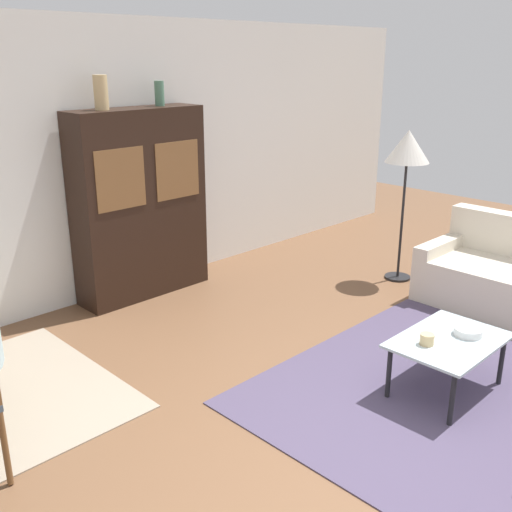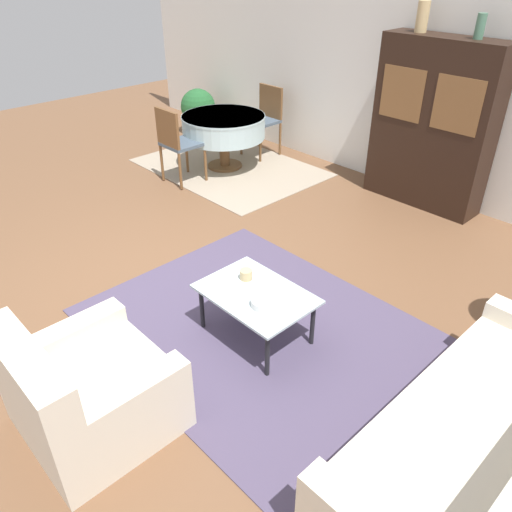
{
  "view_description": "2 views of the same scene",
  "coord_description": "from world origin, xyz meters",
  "px_view_note": "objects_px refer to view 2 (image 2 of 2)",
  "views": [
    {
      "loc": [
        -2.71,
        -1.53,
        2.35
      ],
      "look_at": [
        0.2,
        1.4,
        0.95
      ],
      "focal_mm": 42.0,
      "sensor_mm": 36.0,
      "label": 1
    },
    {
      "loc": [
        3.19,
        -1.88,
        2.66
      ],
      "look_at": [
        0.98,
        0.22,
        0.75
      ],
      "focal_mm": 35.0,
      "sensor_mm": 36.0,
      "label": 2
    }
  ],
  "objects_px": {
    "armchair": "(87,393)",
    "bowl": "(265,302)",
    "dining_chair_far": "(265,116)",
    "coffee_table": "(256,297)",
    "display_cabinet": "(432,125)",
    "dining_table": "(224,127)",
    "dining_chair_near": "(176,140)",
    "potted_plant": "(198,109)",
    "couch": "(493,449)",
    "cup": "(246,274)",
    "vase_short": "(480,26)",
    "vase_tall": "(423,17)"
  },
  "relations": [
    {
      "from": "couch",
      "to": "potted_plant",
      "type": "relative_size",
      "value": 2.96
    },
    {
      "from": "coffee_table",
      "to": "cup",
      "type": "height_order",
      "value": "cup"
    },
    {
      "from": "armchair",
      "to": "dining_chair_far",
      "type": "height_order",
      "value": "dining_chair_far"
    },
    {
      "from": "dining_chair_far",
      "to": "vase_tall",
      "type": "bearing_deg",
      "value": -173.82
    },
    {
      "from": "armchair",
      "to": "potted_plant",
      "type": "height_order",
      "value": "armchair"
    },
    {
      "from": "display_cabinet",
      "to": "dining_table",
      "type": "bearing_deg",
      "value": -157.73
    },
    {
      "from": "dining_table",
      "to": "coffee_table",
      "type": "bearing_deg",
      "value": -36.56
    },
    {
      "from": "bowl",
      "to": "potted_plant",
      "type": "height_order",
      "value": "potted_plant"
    },
    {
      "from": "couch",
      "to": "armchair",
      "type": "bearing_deg",
      "value": 126.76
    },
    {
      "from": "coffee_table",
      "to": "potted_plant",
      "type": "xyz_separation_m",
      "value": [
        -4.36,
        2.84,
        0.01
      ]
    },
    {
      "from": "dining_chair_far",
      "to": "dining_table",
      "type": "bearing_deg",
      "value": 90.0
    },
    {
      "from": "display_cabinet",
      "to": "dining_table",
      "type": "distance_m",
      "value": 2.69
    },
    {
      "from": "vase_short",
      "to": "potted_plant",
      "type": "height_order",
      "value": "vase_short"
    },
    {
      "from": "coffee_table",
      "to": "potted_plant",
      "type": "height_order",
      "value": "potted_plant"
    },
    {
      "from": "display_cabinet",
      "to": "vase_tall",
      "type": "distance_m",
      "value": 1.14
    },
    {
      "from": "couch",
      "to": "dining_chair_far",
      "type": "distance_m",
      "value": 5.54
    },
    {
      "from": "coffee_table",
      "to": "cup",
      "type": "xyz_separation_m",
      "value": [
        -0.19,
        0.07,
        0.08
      ]
    },
    {
      "from": "coffee_table",
      "to": "vase_tall",
      "type": "bearing_deg",
      "value": 103.73
    },
    {
      "from": "coffee_table",
      "to": "display_cabinet",
      "type": "height_order",
      "value": "display_cabinet"
    },
    {
      "from": "dining_chair_near",
      "to": "bowl",
      "type": "bearing_deg",
      "value": -25.07
    },
    {
      "from": "display_cabinet",
      "to": "potted_plant",
      "type": "relative_size",
      "value": 2.64
    },
    {
      "from": "potted_plant",
      "to": "dining_chair_near",
      "type": "bearing_deg",
      "value": -45.14
    },
    {
      "from": "bowl",
      "to": "potted_plant",
      "type": "distance_m",
      "value": 5.37
    },
    {
      "from": "dining_chair_near",
      "to": "vase_tall",
      "type": "xyz_separation_m",
      "value": [
        2.12,
        1.79,
        1.45
      ]
    },
    {
      "from": "armchair",
      "to": "cup",
      "type": "distance_m",
      "value": 1.46
    },
    {
      "from": "bowl",
      "to": "couch",
      "type": "bearing_deg",
      "value": 4.09
    },
    {
      "from": "dining_chair_near",
      "to": "potted_plant",
      "type": "distance_m",
      "value": 2.09
    },
    {
      "from": "dining_chair_far",
      "to": "vase_short",
      "type": "height_order",
      "value": "vase_short"
    },
    {
      "from": "couch",
      "to": "dining_chair_near",
      "type": "bearing_deg",
      "value": 74.55
    },
    {
      "from": "dining_chair_far",
      "to": "bowl",
      "type": "relative_size",
      "value": 4.74
    },
    {
      "from": "couch",
      "to": "dining_chair_near",
      "type": "height_order",
      "value": "dining_chair_near"
    },
    {
      "from": "dining_table",
      "to": "vase_short",
      "type": "bearing_deg",
      "value": 20.08
    },
    {
      "from": "coffee_table",
      "to": "dining_chair_near",
      "type": "distance_m",
      "value": 3.21
    },
    {
      "from": "dining_chair_far",
      "to": "coffee_table",
      "type": "bearing_deg",
      "value": 134.69
    },
    {
      "from": "bowl",
      "to": "vase_short",
      "type": "height_order",
      "value": "vase_short"
    },
    {
      "from": "dining_table",
      "to": "vase_tall",
      "type": "distance_m",
      "value": 2.76
    },
    {
      "from": "vase_tall",
      "to": "vase_short",
      "type": "relative_size",
      "value": 1.29
    },
    {
      "from": "armchair",
      "to": "dining_chair_far",
      "type": "xyz_separation_m",
      "value": [
        -2.81,
        4.3,
        0.27
      ]
    },
    {
      "from": "couch",
      "to": "coffee_table",
      "type": "bearing_deg",
      "value": 91.85
    },
    {
      "from": "dining_chair_near",
      "to": "potted_plant",
      "type": "relative_size",
      "value": 1.36
    },
    {
      "from": "armchair",
      "to": "dining_chair_near",
      "type": "relative_size",
      "value": 0.94
    },
    {
      "from": "couch",
      "to": "dining_table",
      "type": "bearing_deg",
      "value": 66.19
    },
    {
      "from": "dining_chair_far",
      "to": "vase_tall",
      "type": "distance_m",
      "value": 2.58
    },
    {
      "from": "armchair",
      "to": "bowl",
      "type": "relative_size",
      "value": 4.43
    },
    {
      "from": "dining_chair_far",
      "to": "cup",
      "type": "distance_m",
      "value": 3.93
    },
    {
      "from": "couch",
      "to": "bowl",
      "type": "xyz_separation_m",
      "value": [
        -1.68,
        -0.12,
        0.15
      ]
    },
    {
      "from": "display_cabinet",
      "to": "bowl",
      "type": "xyz_separation_m",
      "value": [
        0.59,
        -3.22,
        -0.49
      ]
    },
    {
      "from": "display_cabinet",
      "to": "dining_chair_near",
      "type": "xyz_separation_m",
      "value": [
        -2.46,
        -1.79,
        -0.36
      ]
    },
    {
      "from": "armchair",
      "to": "bowl",
      "type": "bearing_deg",
      "value": 79.72
    },
    {
      "from": "dining_chair_near",
      "to": "vase_tall",
      "type": "distance_m",
      "value": 3.13
    }
  ]
}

